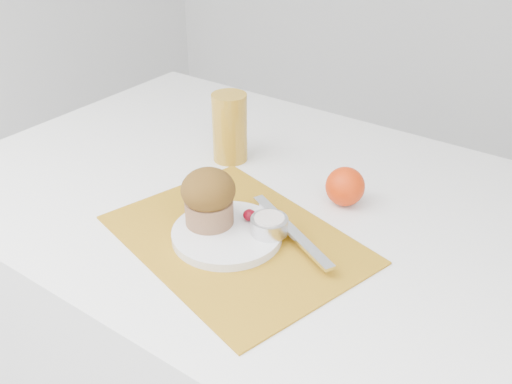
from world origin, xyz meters
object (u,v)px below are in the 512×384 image
Objects in this scene: orange at (345,186)px; juice_glass at (230,128)px; plate at (227,234)px; muffin at (209,197)px; table at (265,342)px.

juice_glass is at bearing 176.20° from orange.
muffin reaches higher than plate.
table is 0.47m from muffin.
juice_glass is (-0.27, 0.02, 0.03)m from orange.
plate is at bearing -53.35° from juice_glass.
plate is 0.23m from orange.
muffin is (-0.14, -0.20, 0.03)m from orange.
table is 8.64× the size of juice_glass.
muffin is (0.13, -0.22, -0.00)m from juice_glass.
juice_glass is at bearing 152.41° from table.
plate is 0.07m from muffin.
table is at bearing -157.28° from orange.
table is 0.43m from orange.
orange is 0.27m from juice_glass.
table is 0.47m from juice_glass.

